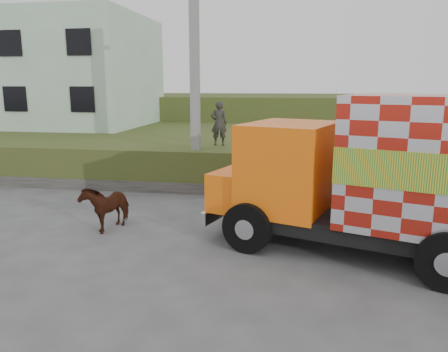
% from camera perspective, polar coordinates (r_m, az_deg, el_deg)
% --- Properties ---
extents(ground, '(120.00, 120.00, 0.00)m').
position_cam_1_polar(ground, '(11.49, -3.99, -7.52)').
color(ground, '#474749').
rests_on(ground, ground).
extents(embankment, '(40.00, 12.00, 1.50)m').
position_cam_1_polar(embankment, '(20.91, 2.40, 3.50)').
color(embankment, '#33531B').
rests_on(embankment, ground).
extents(embankment_far, '(40.00, 12.00, 3.00)m').
position_cam_1_polar(embankment_far, '(32.70, 5.09, 7.85)').
color(embankment_far, '#33531B').
rests_on(embankment_far, ground).
extents(retaining_strip, '(16.00, 0.50, 0.40)m').
position_cam_1_polar(retaining_strip, '(15.83, -7.49, -1.37)').
color(retaining_strip, '#595651').
rests_on(retaining_strip, ground).
extents(building, '(10.00, 8.00, 6.00)m').
position_cam_1_polar(building, '(27.16, -20.94, 12.63)').
color(building, silver).
rests_on(building, embankment).
extents(utility_pole, '(1.20, 0.30, 8.00)m').
position_cam_1_polar(utility_pole, '(15.54, -3.83, 12.86)').
color(utility_pole, gray).
rests_on(utility_pole, ground).
extents(cargo_truck, '(8.46, 4.97, 3.60)m').
position_cam_1_polar(cargo_truck, '(10.15, 23.20, -0.21)').
color(cargo_truck, black).
rests_on(cargo_truck, ground).
extents(cow, '(1.02, 1.59, 1.24)m').
position_cam_1_polar(cow, '(12.13, -15.11, -3.77)').
color(cow, black).
rests_on(cow, ground).
extents(pedestrian, '(0.66, 0.48, 1.68)m').
position_cam_1_polar(pedestrian, '(16.74, -0.66, 6.89)').
color(pedestrian, '#292624').
rests_on(pedestrian, embankment).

